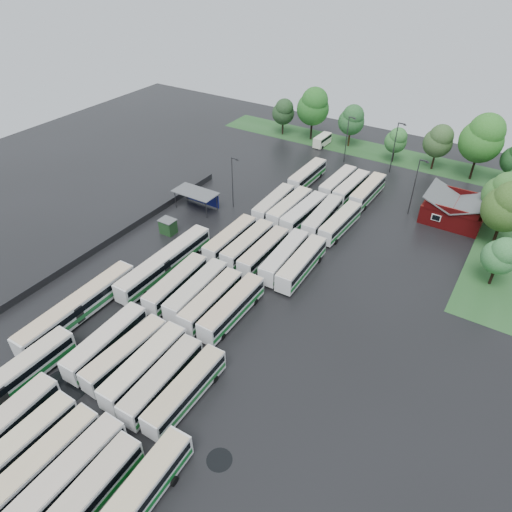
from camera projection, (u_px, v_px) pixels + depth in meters
The scene contains 57 objects.
ground at pixel (198, 309), 63.09m from camera, with size 160.00×160.00×0.00m, color black.
brick_building at pixel (453, 212), 80.82m from camera, with size 10.07×8.60×5.39m.
wash_shed at pixel (197, 194), 83.78m from camera, with size 8.20×4.20×3.58m.
utility_hut at pixel (168, 226), 77.90m from camera, with size 2.70×2.20×2.62m.
grass_strip_north at pixel (377, 152), 106.44m from camera, with size 80.00×10.00×0.01m, color #204C20.
grass_strip_east at pixel (511, 237), 77.63m from camera, with size 10.00×50.00×0.01m, color #204C20.
west_fence at pixel (124, 232), 77.77m from camera, with size 0.10×50.00×1.20m, color #2D2D30.
bus_r0c0 at pixel (4, 427), 46.31m from camera, with size 3.09×12.18×3.36m.
bus_r0c1 at pixel (21, 446), 44.62m from camera, with size 2.60×11.87×3.30m.
bus_r0c2 at pixel (43, 462), 43.25m from camera, with size 2.62×12.01×3.34m.
bus_r0c3 at pixel (68, 476), 42.15m from camera, with size 2.65×12.34×3.43m.
bus_r0c4 at pixel (86, 499), 40.50m from camera, with size 2.94×12.25×3.39m.
bus_r1c0 at pixel (106, 342), 55.70m from camera, with size 3.01×12.12×3.35m.
bus_r1c1 at pixel (126, 354), 54.22m from camera, with size 2.87×11.80×3.26m.
bus_r1c2 at pixel (145, 366), 52.62m from camera, with size 2.93×12.40×3.43m.
bus_r1c3 at pixel (162, 380), 51.09m from camera, with size 3.00×12.06×3.33m.
bus_r1c4 at pixel (186, 390), 49.96m from camera, with size 2.63×11.81×3.28m.
bus_r2c0 at pixel (176, 284), 64.69m from camera, with size 3.14×12.07×3.33m.
bus_r2c1 at pixel (197, 290), 63.50m from camera, with size 3.08×12.15×3.35m.
bus_r2c2 at pixel (211, 300), 61.89m from camera, with size 2.77×11.85×3.28m.
bus_r2c3 at pixel (232, 308), 60.62m from camera, with size 2.66×12.25×3.41m.
bus_r3c0 at pixel (230, 239), 73.92m from camera, with size 2.55×11.88×3.31m.
bus_r3c1 at pixel (248, 244), 72.64m from camera, with size 2.57×11.93×3.32m.
bus_r3c2 at pixel (264, 251), 71.14m from camera, with size 2.50×11.68×3.25m.
bus_r3c3 at pixel (284, 257), 69.88m from camera, with size 3.21×12.38×3.42m.
bus_r3c4 at pixel (302, 263), 68.47m from camera, with size 2.97×12.43×3.44m.
bus_r4c0 at pixel (274, 204), 83.19m from camera, with size 2.90×11.91×3.29m.
bus_r4c1 at pixel (290, 207), 81.98m from camera, with size 2.80×12.21×3.39m.
bus_r4c2 at pixel (304, 213), 80.42m from camera, with size 3.18×12.37×3.41m.
bus_r4c3 at pixel (323, 217), 79.32m from camera, with size 3.05×12.31×3.40m.
bus_r4c4 at pixel (340, 223), 77.95m from camera, with size 2.98×11.80×3.26m.
bus_r5c0 at pixel (307, 175), 92.49m from camera, with size 2.63×12.14×3.38m.
bus_r5c2 at pixel (338, 183), 89.91m from camera, with size 2.87×11.96×3.31m.
bus_r5c3 at pixel (351, 187), 88.35m from camera, with size 2.96×11.81×3.26m.
bus_r5c4 at pixel (368, 191), 86.93m from camera, with size 2.83×12.14×3.37m.
artic_bus_west_a at pixel (3, 386), 50.41m from camera, with size 2.64×17.61×3.26m.
artic_bus_west_b at pixel (165, 262), 68.63m from camera, with size 2.71×18.56×3.44m.
artic_bus_west_c at pixel (79, 307), 60.65m from camera, with size 2.85×18.53×3.43m.
minibus at pixel (322, 140), 108.76m from camera, with size 2.32×5.79×2.50m.
tree_north_0 at pixel (284, 111), 111.91m from camera, with size 5.47×5.47×9.06m.
tree_north_1 at pixel (313, 106), 107.88m from camera, with size 7.69×7.69×12.74m.
tree_north_2 at pixel (352, 120), 105.46m from camera, with size 6.06×6.06×10.04m.
tree_north_3 at pixel (396, 140), 99.06m from camera, with size 4.80×4.80×7.95m.
tree_north_4 at pixel (439, 141), 95.28m from camera, with size 6.05×6.05×10.02m.
tree_north_5 at pixel (483, 138), 89.75m from camera, with size 8.49×8.49×14.06m.
tree_east_0 at pixel (502, 255), 64.32m from camera, with size 4.98×4.98×8.25m.
tree_east_1 at pixel (508, 206), 70.78m from camera, with size 7.22×7.22×11.95m.
tree_east_2 at pixel (504, 192), 76.40m from camera, with size 6.31×6.31×10.46m.
lamp_post_ne at pixel (416, 183), 80.10m from camera, with size 1.66×0.32×10.75m.
lamp_post_nw at pixel (233, 179), 82.54m from camera, with size 1.53×0.30×9.93m.
lamp_post_back_w at pixel (347, 136), 98.43m from camera, with size 1.59×0.31×10.32m.
lamp_post_back_e at pixel (395, 144), 93.93m from camera, with size 1.68×0.33×10.93m.
puddle_0 at pixel (65, 386), 52.60m from camera, with size 5.62×5.62×0.01m, color black.
puddle_1 at pixel (125, 485), 43.33m from camera, with size 3.01×3.01×0.01m, color black.
puddle_2 at pixel (144, 287), 66.94m from camera, with size 6.82×6.82×0.01m, color black.
puddle_3 at pixel (213, 323), 60.87m from camera, with size 3.97×3.97×0.01m, color black.
puddle_4 at pixel (219, 460), 45.38m from camera, with size 2.64×2.64×0.01m, color black.
Camera 1 is at (31.74, -35.04, 43.20)m, focal length 32.00 mm.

